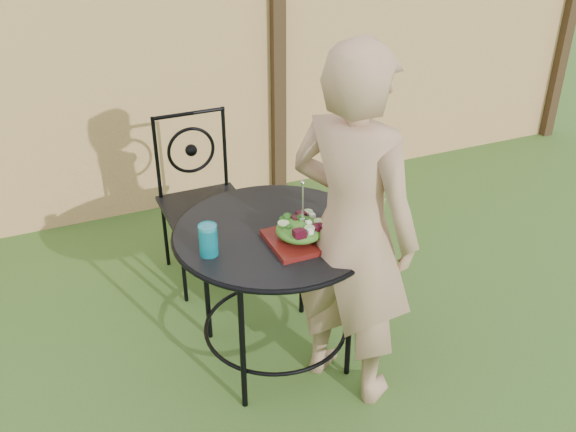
# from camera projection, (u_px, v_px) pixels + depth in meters

# --- Properties ---
(fence) EXTENTS (8.00, 0.12, 1.90)m
(fence) POSITION_uv_depth(u_px,v_px,m) (82.00, 84.00, 3.98)
(fence) COLOR #F0BC77
(fence) RESTS_ON ground
(patio_table) EXTENTS (0.92, 0.92, 0.72)m
(patio_table) POSITION_uv_depth(u_px,v_px,m) (275.00, 256.00, 2.94)
(patio_table) COLOR black
(patio_table) RESTS_ON ground
(patio_chair) EXTENTS (0.46, 0.46, 0.95)m
(patio_chair) POSITION_uv_depth(u_px,v_px,m) (202.00, 195.00, 3.64)
(patio_chair) COLOR black
(patio_chair) RESTS_ON ground
(diner) EXTENTS (0.64, 0.71, 1.63)m
(diner) POSITION_uv_depth(u_px,v_px,m) (352.00, 231.00, 2.68)
(diner) COLOR #A57D5E
(diner) RESTS_ON ground
(salad_plate) EXTENTS (0.27, 0.27, 0.02)m
(salad_plate) POSITION_uv_depth(u_px,v_px,m) (300.00, 240.00, 2.77)
(salad_plate) COLOR #4A130A
(salad_plate) RESTS_ON patio_table
(salad) EXTENTS (0.21, 0.21, 0.08)m
(salad) POSITION_uv_depth(u_px,v_px,m) (300.00, 230.00, 2.74)
(salad) COLOR #235614
(salad) RESTS_ON salad_plate
(fork) EXTENTS (0.01, 0.01, 0.18)m
(fork) POSITION_uv_depth(u_px,v_px,m) (303.00, 203.00, 2.68)
(fork) COLOR silver
(fork) RESTS_ON salad
(drinking_glass) EXTENTS (0.08, 0.08, 0.14)m
(drinking_glass) POSITION_uv_depth(u_px,v_px,m) (208.00, 240.00, 2.66)
(drinking_glass) COLOR #0B7282
(drinking_glass) RESTS_ON patio_table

